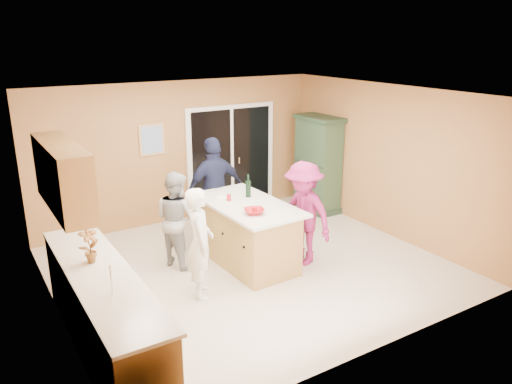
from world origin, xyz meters
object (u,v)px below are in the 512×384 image
kitchen_island (247,235)px  woman_magenta (303,213)px  woman_white (200,243)px  woman_navy (215,190)px  woman_grey (177,219)px  green_hutch (318,165)px

kitchen_island → woman_magenta: woman_magenta is taller
woman_white → woman_navy: bearing=-12.3°
kitchen_island → woman_grey: 1.10m
woman_navy → woman_grey: bearing=28.6°
kitchen_island → woman_white: woman_white is taller
kitchen_island → woman_navy: bearing=87.9°
woman_magenta → green_hutch: bearing=124.1°
green_hutch → woman_white: bearing=-151.4°
kitchen_island → green_hutch: (2.45, 1.40, 0.46)m
green_hutch → woman_grey: 3.47m
woman_navy → woman_white: bearing=55.8°
kitchen_island → woman_white: 1.19m
woman_white → green_hutch: bearing=-40.3°
woman_grey → woman_navy: bearing=-78.6°
woman_navy → woman_magenta: 1.66m
kitchen_island → woman_navy: (0.00, 1.06, 0.44)m
green_hutch → woman_grey: bearing=-165.9°
kitchen_island → woman_grey: woman_grey is taller
kitchen_island → woman_grey: size_ratio=1.29×
woman_grey → woman_magenta: woman_magenta is taller
green_hutch → woman_magenta: green_hutch is taller
kitchen_island → green_hutch: green_hutch is taller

